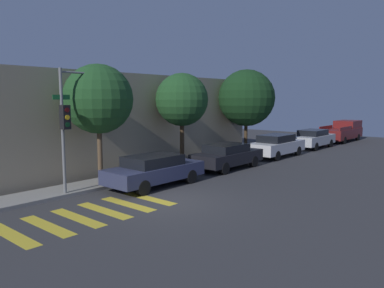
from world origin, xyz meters
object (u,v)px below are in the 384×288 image
traffic_light_pole (74,110)px  pickup_truck (343,131)px  tree_midblock (182,100)px  sedan_far_end (277,145)px  sedan_middle (227,156)px  tree_near_corner (98,99)px  sedan_tail_of_row (313,138)px  tree_far_end (246,98)px  sedan_near_corner (154,170)px

traffic_light_pole → pickup_truck: (25.83, -1.27, -2.42)m
tree_midblock → sedan_far_end: bearing=-14.0°
tree_midblock → traffic_light_pole: bearing=-175.7°
sedan_middle → tree_midblock: tree_midblock is taller
tree_near_corner → sedan_middle: bearing=-14.6°
sedan_far_end → traffic_light_pole: bearing=174.7°
sedan_tail_of_row → tree_near_corner: 18.34m
sedan_middle → sedan_far_end: bearing=0.0°
sedan_tail_of_row → tree_far_end: tree_far_end is taller
sedan_near_corner → tree_far_end: 10.49m
pickup_truck → tree_far_end: 13.43m
sedan_far_end → pickup_truck: (12.09, -0.00, 0.12)m
sedan_tail_of_row → tree_near_corner: bearing=174.4°
sedan_middle → pickup_truck: size_ratio=0.78×
traffic_light_pole → tree_far_end: 12.86m
sedan_far_end → sedan_tail_of_row: (5.73, 0.00, -0.02)m
tree_far_end → traffic_light_pole: bearing=-177.8°
sedan_tail_of_row → tree_near_corner: (-18.01, 1.77, 2.97)m
traffic_light_pole → tree_far_end: size_ratio=0.87×
sedan_tail_of_row → tree_near_corner: tree_near_corner is taller
traffic_light_pole → sedan_tail_of_row: 19.69m
pickup_truck → tree_far_end: size_ratio=1.01×
sedan_tail_of_row → pickup_truck: size_ratio=0.80×
tree_far_end → sedan_middle: bearing=-158.7°
sedan_near_corner → tree_midblock: bearing=25.6°
tree_far_end → tree_midblock: bearing=-180.0°
traffic_light_pole → tree_far_end: (12.84, 0.50, 0.48)m
sedan_middle → tree_far_end: 5.77m
sedan_middle → pickup_truck: 17.54m
traffic_light_pole → tree_near_corner: bearing=19.0°
pickup_truck → tree_near_corner: bearing=175.8°
tree_near_corner → traffic_light_pole: bearing=-161.0°
tree_far_end → tree_near_corner: bearing=180.0°
sedan_middle → tree_far_end: size_ratio=0.78×
sedan_near_corner → tree_near_corner: bearing=130.2°
sedan_far_end → pickup_truck: bearing=-0.0°
traffic_light_pole → sedan_tail_of_row: bearing=-3.7°
sedan_far_end → sedan_middle: bearing=-180.0°
sedan_far_end → tree_near_corner: size_ratio=0.90×
sedan_tail_of_row → pickup_truck: (6.35, -0.00, 0.14)m
pickup_truck → tree_midblock: size_ratio=1.11×
traffic_light_pole → tree_midblock: tree_midblock is taller
sedan_middle → tree_midblock: (-1.64, 1.77, 2.96)m
sedan_far_end → sedan_tail_of_row: size_ratio=1.03×
sedan_far_end → tree_midblock: size_ratio=0.92×
sedan_far_end → tree_near_corner: (-12.28, 1.77, 2.95)m
sedan_tail_of_row → tree_far_end: (-6.64, 1.77, 3.03)m
traffic_light_pole → sedan_near_corner: traffic_light_pole is taller
sedan_tail_of_row → tree_far_end: bearing=165.1°
sedan_middle → sedan_tail_of_row: bearing=0.0°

